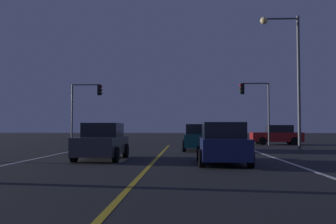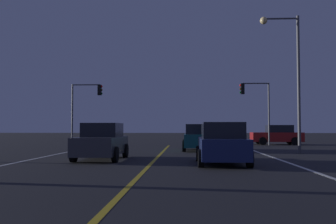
{
  "view_description": "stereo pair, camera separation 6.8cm",
  "coord_description": "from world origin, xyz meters",
  "px_view_note": "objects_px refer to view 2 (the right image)",
  "views": [
    {
      "loc": [
        1.4,
        -1.18,
        1.5
      ],
      "look_at": [
        0.13,
        25.67,
        2.6
      ],
      "focal_mm": 40.13,
      "sensor_mm": 36.0,
      "label": 1
    },
    {
      "loc": [
        1.47,
        -1.18,
        1.5
      ],
      "look_at": [
        0.13,
        25.67,
        2.6
      ],
      "focal_mm": 40.13,
      "sensor_mm": 36.0,
      "label": 2
    }
  ],
  "objects_px": {
    "car_ahead_far": "(198,138)",
    "car_lead_same_lane": "(222,144)",
    "traffic_light_near_left": "(87,100)",
    "car_crossing_side": "(277,135)",
    "car_oncoming": "(102,142)",
    "traffic_light_near_right": "(255,99)",
    "street_lamp_right_far": "(289,66)"
  },
  "relations": [
    {
      "from": "car_crossing_side",
      "to": "car_lead_same_lane",
      "type": "xyz_separation_m",
      "value": [
        -6.42,
        -17.66,
        0.0
      ]
    },
    {
      "from": "car_ahead_far",
      "to": "traffic_light_near_right",
      "type": "distance_m",
      "value": 9.32
    },
    {
      "from": "car_lead_same_lane",
      "to": "car_oncoming",
      "type": "distance_m",
      "value": 5.71
    },
    {
      "from": "car_crossing_side",
      "to": "car_lead_same_lane",
      "type": "distance_m",
      "value": 18.79
    },
    {
      "from": "car_oncoming",
      "to": "street_lamp_right_far",
      "type": "height_order",
      "value": "street_lamp_right_far"
    },
    {
      "from": "car_lead_same_lane",
      "to": "street_lamp_right_far",
      "type": "distance_m",
      "value": 9.14
    },
    {
      "from": "car_ahead_far",
      "to": "car_lead_same_lane",
      "type": "bearing_deg",
      "value": -175.59
    },
    {
      "from": "car_lead_same_lane",
      "to": "traffic_light_near_right",
      "type": "xyz_separation_m",
      "value": [
        4.27,
        16.25,
        3.05
      ]
    },
    {
      "from": "car_crossing_side",
      "to": "car_ahead_far",
      "type": "relative_size",
      "value": 1.0
    },
    {
      "from": "traffic_light_near_left",
      "to": "car_lead_same_lane",
      "type": "bearing_deg",
      "value": -58.46
    },
    {
      "from": "car_ahead_far",
      "to": "car_oncoming",
      "type": "bearing_deg",
      "value": 146.42
    },
    {
      "from": "car_ahead_far",
      "to": "traffic_light_near_right",
      "type": "bearing_deg",
      "value": -34.34
    },
    {
      "from": "traffic_light_near_left",
      "to": "street_lamp_right_far",
      "type": "relative_size",
      "value": 0.65
    },
    {
      "from": "car_lead_same_lane",
      "to": "street_lamp_right_far",
      "type": "bearing_deg",
      "value": -34.39
    },
    {
      "from": "car_lead_same_lane",
      "to": "traffic_light_near_left",
      "type": "height_order",
      "value": "traffic_light_near_left"
    },
    {
      "from": "car_crossing_side",
      "to": "car_lead_same_lane",
      "type": "bearing_deg",
      "value": 70.02
    },
    {
      "from": "car_ahead_far",
      "to": "street_lamp_right_far",
      "type": "xyz_separation_m",
      "value": [
        5.26,
        -2.31,
        4.28
      ]
    },
    {
      "from": "car_oncoming",
      "to": "street_lamp_right_far",
      "type": "xyz_separation_m",
      "value": [
        9.95,
        4.75,
        4.28
      ]
    },
    {
      "from": "car_lead_same_lane",
      "to": "car_oncoming",
      "type": "height_order",
      "value": "same"
    },
    {
      "from": "car_oncoming",
      "to": "traffic_light_near_right",
      "type": "xyz_separation_m",
      "value": [
        9.66,
        14.33,
        3.05
      ]
    },
    {
      "from": "car_ahead_far",
      "to": "car_oncoming",
      "type": "height_order",
      "value": "same"
    },
    {
      "from": "car_oncoming",
      "to": "car_lead_same_lane",
      "type": "bearing_deg",
      "value": 70.41
    },
    {
      "from": "traffic_light_near_left",
      "to": "car_oncoming",
      "type": "bearing_deg",
      "value": -72.23
    },
    {
      "from": "car_crossing_side",
      "to": "car_oncoming",
      "type": "distance_m",
      "value": 19.67
    },
    {
      "from": "car_oncoming",
      "to": "traffic_light_near_right",
      "type": "relative_size",
      "value": 0.82
    },
    {
      "from": "car_crossing_side",
      "to": "car_oncoming",
      "type": "height_order",
      "value": "same"
    },
    {
      "from": "car_crossing_side",
      "to": "traffic_light_near_left",
      "type": "xyz_separation_m",
      "value": [
        -16.39,
        -1.41,
        3.03
      ]
    },
    {
      "from": "car_crossing_side",
      "to": "street_lamp_right_far",
      "type": "relative_size",
      "value": 0.54
    },
    {
      "from": "street_lamp_right_far",
      "to": "traffic_light_near_left",
      "type": "bearing_deg",
      "value": -33.38
    },
    {
      "from": "car_lead_same_lane",
      "to": "traffic_light_near_right",
      "type": "bearing_deg",
      "value": -14.74
    },
    {
      "from": "car_oncoming",
      "to": "car_crossing_side",
      "type": "bearing_deg",
      "value": 143.14
    },
    {
      "from": "traffic_light_near_right",
      "to": "traffic_light_near_left",
      "type": "height_order",
      "value": "traffic_light_near_right"
    }
  ]
}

